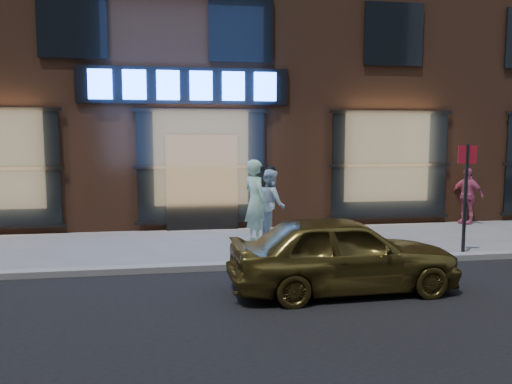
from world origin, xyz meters
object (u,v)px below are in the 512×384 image
(man_bowtie, at_px, (255,202))
(gold_sedan, at_px, (343,253))
(man_cap, at_px, (271,203))
(passerby, at_px, (467,196))
(sign_post, at_px, (466,189))

(man_bowtie, height_order, gold_sedan, man_bowtie)
(man_cap, xyz_separation_m, passerby, (5.59, 1.02, -0.04))
(gold_sedan, bearing_deg, man_cap, 2.39)
(passerby, bearing_deg, man_bowtie, -109.19)
(gold_sedan, bearing_deg, passerby, -47.27)
(man_bowtie, xyz_separation_m, man_cap, (0.45, 0.56, -0.12))
(gold_sedan, bearing_deg, man_bowtie, 9.99)
(gold_sedan, xyz_separation_m, sign_post, (3.11, 1.82, 0.74))
(man_bowtie, height_order, passerby, man_bowtie)
(man_cap, distance_m, passerby, 5.68)
(man_cap, bearing_deg, man_bowtie, 133.06)
(man_bowtie, distance_m, sign_post, 4.31)
(man_bowtie, distance_m, man_cap, 0.73)
(man_cap, distance_m, gold_sedan, 4.22)
(sign_post, bearing_deg, man_bowtie, 167.05)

